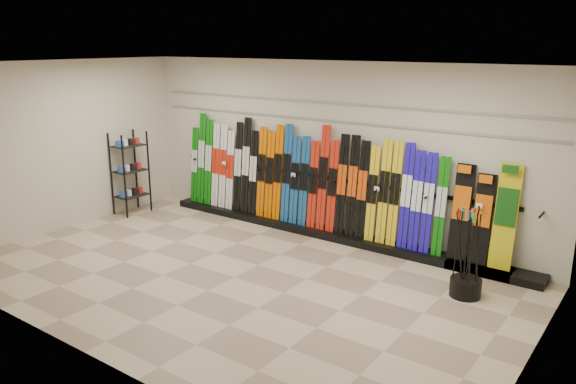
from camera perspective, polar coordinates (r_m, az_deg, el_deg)
The scene contains 13 objects.
floor at distance 8.25m, azimuth -5.48°, elevation -8.62°, with size 8.00×8.00×0.00m, color gray.
back_wall at distance 9.74m, azimuth 4.03°, elevation 4.35°, with size 8.00×8.00×0.00m, color beige.
left_wall at distance 10.80m, azimuth -21.93°, elevation 4.35°, with size 5.00×5.00×0.00m, color beige.
right_wall at distance 6.02m, azimuth 24.24°, elevation -3.78°, with size 5.00×5.00×0.00m, color beige.
ceiling at distance 7.57m, azimuth -6.06°, elevation 12.67°, with size 8.00×8.00×0.00m, color silver.
ski_rack_base at distance 9.82m, azimuth 4.31°, elevation -4.27°, with size 8.00×0.40×0.12m, color black.
skis at distance 9.96m, azimuth 1.14°, elevation 1.36°, with size 5.37×0.20×1.82m.
snowboards at distance 8.66m, azimuth 19.29°, elevation -2.33°, with size 0.94×0.24×1.52m.
accessory_rack at distance 11.43m, azimuth -15.73°, elevation 1.88°, with size 0.40×0.60×1.62m, color black.
pole_bin at distance 7.97m, azimuth 17.57°, elevation -9.22°, with size 0.41×0.41×0.25m, color black.
ski_poles at distance 7.78m, azimuth 17.76°, elevation -5.96°, with size 0.39×0.33×1.18m.
slatwall_rail_0 at distance 9.65m, azimuth 4.02°, elevation 7.25°, with size 7.60×0.02×0.03m, color gray.
slatwall_rail_1 at distance 9.61m, azimuth 4.06°, elevation 9.02°, with size 7.60×0.02×0.03m, color gray.
Camera 1 is at (5.03, -5.64, 3.31)m, focal length 35.00 mm.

